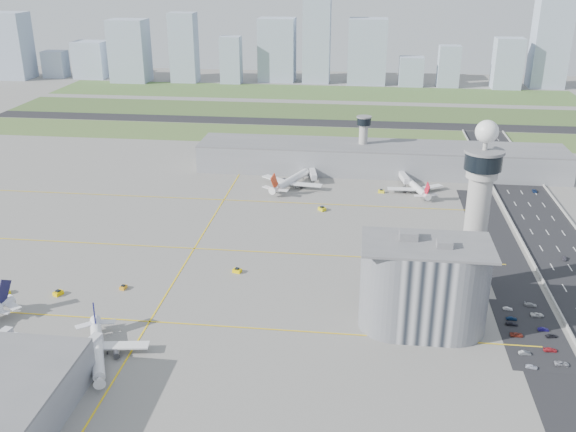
# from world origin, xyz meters

# --- Properties ---
(ground) EXTENTS (1000.00, 1000.00, 0.00)m
(ground) POSITION_xyz_m (0.00, 0.00, 0.00)
(ground) COLOR gray
(grass_strip_0) EXTENTS (480.00, 50.00, 0.08)m
(grass_strip_0) POSITION_xyz_m (-20.00, 225.00, 0.04)
(grass_strip_0) COLOR #475E2C
(grass_strip_0) RESTS_ON ground
(grass_strip_1) EXTENTS (480.00, 60.00, 0.08)m
(grass_strip_1) POSITION_xyz_m (-20.00, 300.00, 0.04)
(grass_strip_1) COLOR #415C2B
(grass_strip_1) RESTS_ON ground
(grass_strip_2) EXTENTS (480.00, 70.00, 0.08)m
(grass_strip_2) POSITION_xyz_m (-20.00, 380.00, 0.04)
(grass_strip_2) COLOR #4D6E34
(grass_strip_2) RESTS_ON ground
(runway) EXTENTS (480.00, 22.00, 0.10)m
(runway) POSITION_xyz_m (-20.00, 262.00, 0.06)
(runway) COLOR black
(runway) RESTS_ON ground
(barrier_left) EXTENTS (0.60, 500.00, 1.20)m
(barrier_left) POSITION_xyz_m (101.00, 0.00, 0.60)
(barrier_left) COLOR #9E9E99
(barrier_left) RESTS_ON ground
(landside_road) EXTENTS (18.00, 260.00, 0.08)m
(landside_road) POSITION_xyz_m (90.00, -10.00, 0.04)
(landside_road) COLOR black
(landside_road) RESTS_ON ground
(parking_lot) EXTENTS (20.00, 44.00, 0.10)m
(parking_lot) POSITION_xyz_m (88.00, -22.00, 0.05)
(parking_lot) COLOR black
(parking_lot) RESTS_ON ground
(taxiway_line_h_0) EXTENTS (260.00, 0.60, 0.01)m
(taxiway_line_h_0) POSITION_xyz_m (-40.00, -30.00, 0.01)
(taxiway_line_h_0) COLOR yellow
(taxiway_line_h_0) RESTS_ON ground
(taxiway_line_h_1) EXTENTS (260.00, 0.60, 0.01)m
(taxiway_line_h_1) POSITION_xyz_m (-40.00, 30.00, 0.01)
(taxiway_line_h_1) COLOR yellow
(taxiway_line_h_1) RESTS_ON ground
(taxiway_line_h_2) EXTENTS (260.00, 0.60, 0.01)m
(taxiway_line_h_2) POSITION_xyz_m (-40.00, 90.00, 0.01)
(taxiway_line_h_2) COLOR yellow
(taxiway_line_h_2) RESTS_ON ground
(taxiway_line_v) EXTENTS (0.60, 260.00, 0.01)m
(taxiway_line_v) POSITION_xyz_m (-40.00, 30.00, 0.01)
(taxiway_line_v) COLOR yellow
(taxiway_line_v) RESTS_ON ground
(control_tower) EXTENTS (14.00, 14.00, 64.50)m
(control_tower) POSITION_xyz_m (72.00, 8.00, 35.04)
(control_tower) COLOR #ADAAA5
(control_tower) RESTS_ON ground
(secondary_tower) EXTENTS (8.60, 8.60, 31.90)m
(secondary_tower) POSITION_xyz_m (30.00, 150.00, 18.80)
(secondary_tower) COLOR #ADAAA5
(secondary_tower) RESTS_ON ground
(admin_building) EXTENTS (42.00, 24.00, 33.50)m
(admin_building) POSITION_xyz_m (51.99, -22.00, 15.30)
(admin_building) COLOR #B2B2B7
(admin_building) RESTS_ON ground
(terminal_pier) EXTENTS (210.00, 32.00, 15.80)m
(terminal_pier) POSITION_xyz_m (40.00, 148.00, 7.90)
(terminal_pier) COLOR gray
(terminal_pier) RESTS_ON ground
(airplane_near_c) EXTENTS (44.82, 47.67, 10.59)m
(airplane_near_c) POSITION_xyz_m (-48.73, -53.37, 5.29)
(airplane_near_c) COLOR white
(airplane_near_c) RESTS_ON ground
(airplane_far_a) EXTENTS (50.44, 53.95, 12.09)m
(airplane_far_a) POSITION_xyz_m (-7.56, 116.19, 6.05)
(airplane_far_a) COLOR white
(airplane_far_a) RESTS_ON ground
(airplane_far_b) EXTENTS (40.70, 44.27, 10.24)m
(airplane_far_b) POSITION_xyz_m (58.52, 115.14, 5.12)
(airplane_far_b) COLOR white
(airplane_far_b) RESTS_ON ground
(jet_bridge_near_2) EXTENTS (5.39, 14.31, 5.70)m
(jet_bridge_near_2) POSITION_xyz_m (-53.00, -61.00, 2.85)
(jet_bridge_near_2) COLOR silver
(jet_bridge_near_2) RESTS_ON ground
(jet_bridge_far_0) EXTENTS (5.39, 14.31, 5.70)m
(jet_bridge_far_0) POSITION_xyz_m (2.00, 132.00, 2.85)
(jet_bridge_far_0) COLOR silver
(jet_bridge_far_0) RESTS_ON ground
(jet_bridge_far_1) EXTENTS (5.39, 14.31, 5.70)m
(jet_bridge_far_1) POSITION_xyz_m (52.00, 132.00, 2.85)
(jet_bridge_far_1) COLOR silver
(jet_bridge_far_1) RESTS_ON ground
(tug_0) EXTENTS (3.65, 3.65, 1.78)m
(tug_0) POSITION_xyz_m (-99.10, -16.88, 0.89)
(tug_0) COLOR #CCBB09
(tug_0) RESTS_ON ground
(tug_1) EXTENTS (3.42, 3.97, 1.94)m
(tug_1) POSITION_xyz_m (-79.52, -15.83, 0.97)
(tug_1) COLOR #FECC00
(tug_1) RESTS_ON ground
(tug_2) EXTENTS (2.39, 3.10, 1.63)m
(tug_2) POSITION_xyz_m (-57.22, -8.48, 0.81)
(tug_2) COLOR orange
(tug_2) RESTS_ON ground
(tug_3) EXTENTS (3.73, 3.02, 1.89)m
(tug_3) POSITION_xyz_m (-17.34, 10.12, 0.95)
(tug_3) COLOR #FCD401
(tug_3) RESTS_ON ground
(tug_4) EXTENTS (4.30, 4.36, 2.11)m
(tug_4) POSITION_xyz_m (11.35, 81.27, 1.06)
(tug_4) COLOR yellow
(tug_4) RESTS_ON ground
(tug_5) EXTENTS (3.33, 2.35, 1.88)m
(tug_5) POSITION_xyz_m (40.74, 110.80, 0.94)
(tug_5) COLOR yellow
(tug_5) RESTS_ON ground
(car_lot_0) EXTENTS (3.75, 2.02, 1.21)m
(car_lot_0) POSITION_xyz_m (83.83, -42.22, 0.61)
(car_lot_0) COLOR silver
(car_lot_0) RESTS_ON ground
(car_lot_1) EXTENTS (3.85, 1.52, 1.25)m
(car_lot_1) POSITION_xyz_m (83.37, -34.96, 0.62)
(car_lot_1) COLOR slate
(car_lot_1) RESTS_ON ground
(car_lot_2) EXTENTS (4.33, 2.02, 1.20)m
(car_lot_2) POSITION_xyz_m (83.05, -24.42, 0.60)
(car_lot_2) COLOR maroon
(car_lot_2) RESTS_ON ground
(car_lot_3) EXTENTS (4.12, 1.85, 1.17)m
(car_lot_3) POSITION_xyz_m (82.84, -17.52, 0.59)
(car_lot_3) COLOR black
(car_lot_3) RESTS_ON ground
(car_lot_4) EXTENTS (3.73, 1.60, 1.26)m
(car_lot_4) POSITION_xyz_m (83.47, -13.98, 0.63)
(car_lot_4) COLOR navy
(car_lot_4) RESTS_ON ground
(car_lot_5) EXTENTS (3.33, 1.29, 1.08)m
(car_lot_5) POSITION_xyz_m (83.49, -7.26, 0.54)
(car_lot_5) COLOR silver
(car_lot_5) RESTS_ON ground
(car_lot_6) EXTENTS (4.42, 2.13, 1.21)m
(car_lot_6) POSITION_xyz_m (93.36, -39.50, 0.61)
(car_lot_6) COLOR #9C9DA7
(car_lot_6) RESTS_ON ground
(car_lot_7) EXTENTS (4.33, 1.98, 1.23)m
(car_lot_7) POSITION_xyz_m (91.82, -32.16, 0.61)
(car_lot_7) COLOR #B2232B
(car_lot_7) RESTS_ON ground
(car_lot_8) EXTENTS (3.86, 2.06, 1.25)m
(car_lot_8) POSITION_xyz_m (94.18, -23.76, 0.62)
(car_lot_8) COLOR black
(car_lot_8) RESTS_ON ground
(car_lot_9) EXTENTS (3.64, 1.50, 1.17)m
(car_lot_9) POSITION_xyz_m (92.59, -19.95, 0.59)
(car_lot_9) COLOR #170F5B
(car_lot_9) RESTS_ON ground
(car_lot_10) EXTENTS (4.51, 2.20, 1.23)m
(car_lot_10) POSITION_xyz_m (92.83, -10.43, 0.62)
(car_lot_10) COLOR silver
(car_lot_10) RESTS_ON ground
(car_lot_11) EXTENTS (4.56, 2.36, 1.26)m
(car_lot_11) POSITION_xyz_m (92.20, -3.56, 0.63)
(car_lot_11) COLOR #999A9C
(car_lot_11) RESTS_ON ground
(car_hw_1) EXTENTS (1.83, 3.91, 1.24)m
(car_hw_1) POSITION_xyz_m (114.74, 37.70, 0.62)
(car_hw_1) COLOR black
(car_hw_1) RESTS_ON ground
(car_hw_2) EXTENTS (2.35, 4.65, 1.26)m
(car_hw_2) POSITION_xyz_m (121.94, 121.61, 0.63)
(car_hw_2) COLOR navy
(car_hw_2) RESTS_ON ground
(car_hw_4) EXTENTS (1.75, 3.88, 1.29)m
(car_hw_4) POSITION_xyz_m (107.06, 178.94, 0.65)
(car_hw_4) COLOR #A7A7A9
(car_hw_4) RESTS_ON ground
(skyline_bldg_1) EXTENTS (37.63, 30.10, 65.60)m
(skyline_bldg_1) POSITION_xyz_m (-331.22, 417.61, 32.80)
(skyline_bldg_1) COLOR #9EADC1
(skyline_bldg_1) RESTS_ON ground
(skyline_bldg_2) EXTENTS (22.81, 18.25, 26.79)m
(skyline_bldg_2) POSITION_xyz_m (-291.25, 430.16, 13.39)
(skyline_bldg_2) COLOR #9EADC1
(skyline_bldg_2) RESTS_ON ground
(skyline_bldg_3) EXTENTS (32.30, 25.84, 36.93)m
(skyline_bldg_3) POSITION_xyz_m (-252.58, 431.35, 18.47)
(skyline_bldg_3) COLOR #9EADC1
(skyline_bldg_3) RESTS_ON ground
(skyline_bldg_4) EXTENTS (35.81, 28.65, 60.36)m
(skyline_bldg_4) POSITION_xyz_m (-204.47, 415.19, 30.18)
(skyline_bldg_4) COLOR #9EADC1
(skyline_bldg_4) RESTS_ON ground
(skyline_bldg_5) EXTENTS (25.49, 20.39, 66.89)m
(skyline_bldg_5) POSITION_xyz_m (-150.11, 419.66, 33.44)
(skyline_bldg_5) COLOR #9EADC1
(skyline_bldg_5) RESTS_ON ground
(skyline_bldg_6) EXTENTS (20.04, 16.03, 45.20)m
(skyline_bldg_6) POSITION_xyz_m (-102.68, 417.90, 22.60)
(skyline_bldg_6) COLOR #9EADC1
(skyline_bldg_6) RESTS_ON ground
(skyline_bldg_7) EXTENTS (35.76, 28.61, 61.22)m
(skyline_bldg_7) POSITION_xyz_m (-59.44, 436.89, 30.61)
(skyline_bldg_7) COLOR #9EADC1
(skyline_bldg_7) RESTS_ON ground
(skyline_bldg_8) EXTENTS (26.33, 21.06, 83.39)m
(skyline_bldg_8) POSITION_xyz_m (-19.42, 431.56, 41.69)
(skyline_bldg_8) COLOR #9EADC1
(skyline_bldg_8) RESTS_ON ground
(skyline_bldg_9) EXTENTS (36.96, 29.57, 62.11)m
(skyline_bldg_9) POSITION_xyz_m (30.27, 432.32, 31.06)
(skyline_bldg_9) COLOR #9EADC1
(skyline_bldg_9) RESTS_ON ground
(skyline_bldg_10) EXTENTS (23.01, 18.41, 27.75)m
(skyline_bldg_10) POSITION_xyz_m (73.27, 423.68, 13.87)
(skyline_bldg_10) COLOR #9EADC1
(skyline_bldg_10) RESTS_ON ground
(skyline_bldg_11) EXTENTS (20.22, 16.18, 38.97)m
(skyline_bldg_11) POSITION_xyz_m (108.28, 423.34, 19.48)
(skyline_bldg_11) COLOR #9EADC1
(skyline_bldg_11) RESTS_ON ground
(skyline_bldg_12) EXTENTS (26.14, 20.92, 46.89)m
(skyline_bldg_12) POSITION_xyz_m (162.17, 421.29, 23.44)
(skyline_bldg_12) COLOR #9EADC1
(skyline_bldg_12) RESTS_ON ground
(skyline_bldg_13) EXTENTS (32.26, 25.81, 81.20)m
(skyline_bldg_13) POSITION_xyz_m (201.27, 433.27, 40.60)
(skyline_bldg_13) COLOR #9EADC1
(skyline_bldg_13) RESTS_ON ground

